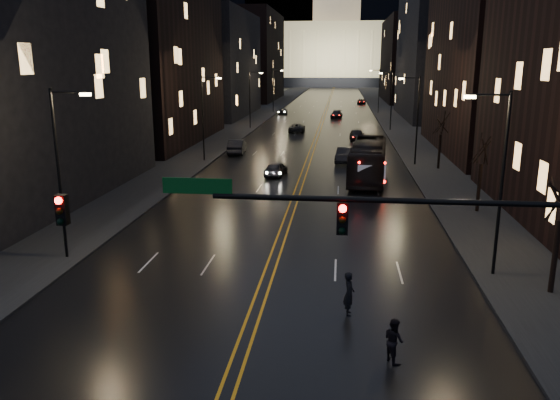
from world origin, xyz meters
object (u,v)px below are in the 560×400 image
(receding_car_a, at_px, (345,155))
(pedestrian_b, at_px, (394,340))
(pedestrian_a, at_px, (349,294))
(oncoming_car_a, at_px, (276,169))
(traffic_signal, at_px, (422,237))
(oncoming_car_b, at_px, (237,147))
(bus, at_px, (368,160))

(receding_car_a, xyz_separation_m, pedestrian_b, (1.55, -39.82, 0.05))
(receding_car_a, height_order, pedestrian_a, pedestrian_a)
(oncoming_car_a, xyz_separation_m, pedestrian_a, (6.40, -28.34, 0.26))
(traffic_signal, height_order, pedestrian_b, traffic_signal)
(oncoming_car_b, distance_m, pedestrian_a, 42.37)
(oncoming_car_a, height_order, oncoming_car_b, oncoming_car_b)
(bus, distance_m, pedestrian_a, 27.75)
(traffic_signal, xyz_separation_m, oncoming_car_a, (-8.41, 33.35, -4.43))
(pedestrian_a, distance_m, pedestrian_b, 3.84)
(traffic_signal, bearing_deg, bus, 90.02)
(bus, height_order, pedestrian_a, bus)
(oncoming_car_b, bearing_deg, pedestrian_a, 102.76)
(bus, distance_m, receding_car_a, 8.91)
(bus, height_order, oncoming_car_b, bus)
(pedestrian_a, bearing_deg, receding_car_a, -4.77)
(bus, bearing_deg, traffic_signal, -85.17)
(traffic_signal, xyz_separation_m, bus, (-0.01, 32.68, -3.36))
(bus, relative_size, oncoming_car_b, 2.49)
(pedestrian_b, bearing_deg, oncoming_car_b, -12.60)
(oncoming_car_b, distance_m, pedestrian_b, 46.19)
(bus, bearing_deg, oncoming_car_b, 143.06)
(receding_car_a, relative_size, pedestrian_a, 2.48)
(traffic_signal, xyz_separation_m, pedestrian_b, (-0.49, 1.48, -4.29))
(bus, xyz_separation_m, pedestrian_b, (-0.48, -31.20, -0.93))
(oncoming_car_b, bearing_deg, oncoming_car_a, 111.98)
(traffic_signal, relative_size, pedestrian_a, 9.20)
(traffic_signal, distance_m, receding_car_a, 41.58)
(bus, distance_m, pedestrian_b, 31.22)
(receding_car_a, bearing_deg, pedestrian_a, -83.92)
(bus, xyz_separation_m, oncoming_car_a, (-8.39, 0.67, -1.06))
(bus, xyz_separation_m, oncoming_car_b, (-14.39, 12.84, -0.91))
(oncoming_car_a, xyz_separation_m, receding_car_a, (6.36, 7.95, 0.09))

